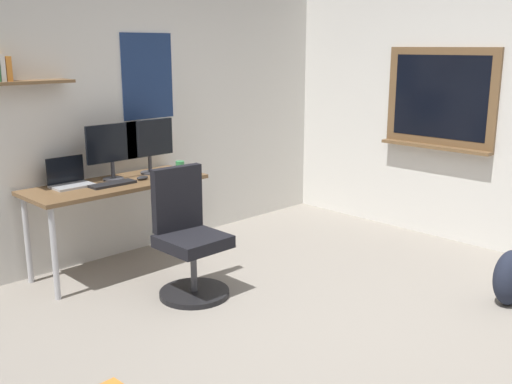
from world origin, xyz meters
The scene contains 11 objects.
ground_plane centered at (0.00, 0.00, 0.00)m, with size 5.20×5.20×0.00m, color gray.
wall_back centered at (-0.01, 2.45, 1.30)m, with size 5.00×0.30×2.60m.
desk centered at (-0.27, 2.08, 0.66)m, with size 1.47×0.57×0.74m.
office_chair centered at (-0.18, 1.27, 0.41)m, with size 0.52×0.52×0.95m.
laptop centered at (-0.60, 2.22, 0.79)m, with size 0.31×0.21×0.23m.
monitor_primary centered at (-0.24, 2.17, 1.01)m, with size 0.46×0.17×0.46m.
monitor_secondary centered at (0.13, 2.17, 1.01)m, with size 0.46×0.17×0.46m.
keyboard centered at (-0.35, 2.01, 0.75)m, with size 0.37×0.13×0.02m, color black.
computer_mouse centered at (-0.07, 2.01, 0.75)m, with size 0.10×0.06×0.03m, color #262628.
coffee_mug centered at (0.36, 2.06, 0.78)m, with size 0.08×0.08×0.09m, color #338C4C.
backpack centered at (1.34, -0.50, 0.20)m, with size 0.32×0.22×0.41m, color #1E2333.
Camera 1 is at (-2.73, -2.05, 1.81)m, focal length 41.58 mm.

